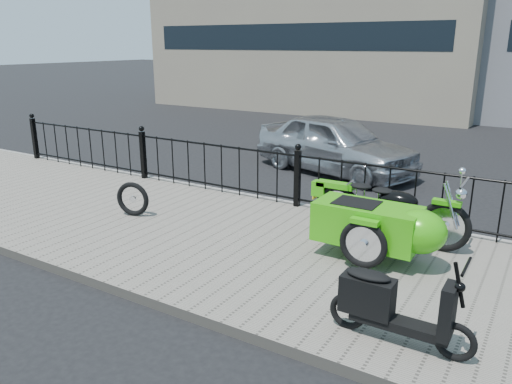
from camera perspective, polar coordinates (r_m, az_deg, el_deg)
The scene contains 8 objects.
ground at distance 7.49m, azimuth 0.11°, elevation -5.12°, with size 120.00×120.00×0.00m, color black.
sidewalk at distance 7.08m, azimuth -2.01°, elevation -5.95°, with size 30.00×3.80×0.12m, color gray.
curb at distance 8.66m, azimuth 5.08°, elevation -1.71°, with size 30.00×0.10×0.12m, color gray.
iron_fence at distance 8.39m, azimuth 4.75°, elevation 1.45°, with size 14.11×0.11×1.08m.
motorcycle_sidecar at distance 6.55m, azimuth 14.43°, elevation -3.39°, with size 2.28×1.48×0.98m.
scooter at distance 4.84m, azimuth 15.07°, elevation -12.45°, with size 1.35×0.39×0.92m.
spare_tire at distance 8.17m, azimuth -13.91°, elevation -0.78°, with size 0.56×0.56×0.08m, color black.
sedan_car at distance 11.17m, azimuth 9.02°, elevation 5.46°, with size 1.53×3.80×1.29m, color #B4B7BC.
Camera 1 is at (3.62, -5.94, 2.78)m, focal length 35.00 mm.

